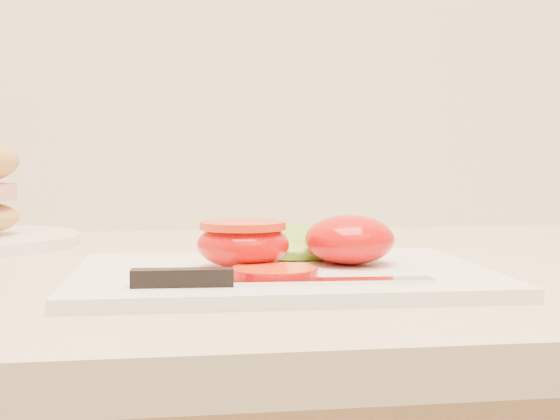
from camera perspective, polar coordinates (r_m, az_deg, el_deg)
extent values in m
cube|color=white|center=(0.61, 0.14, -4.76)|extent=(0.32, 0.24, 0.01)
ellipsoid|color=red|center=(0.63, 5.11, -2.17)|extent=(0.07, 0.07, 0.04)
ellipsoid|color=red|center=(0.61, -2.71, -2.55)|extent=(0.07, 0.07, 0.04)
cylinder|color=red|center=(0.61, -2.72, -1.12)|extent=(0.07, 0.07, 0.01)
cylinder|color=#F7551D|center=(0.56, -0.46, -4.58)|extent=(0.06, 0.06, 0.01)
ellipsoid|color=#89C333|center=(0.68, 1.61, -2.40)|extent=(0.13, 0.11, 0.02)
cube|color=silver|center=(0.54, 3.73, -5.22)|extent=(0.14, 0.03, 0.00)
cube|color=black|center=(0.53, -7.16, -4.93)|extent=(0.07, 0.02, 0.01)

